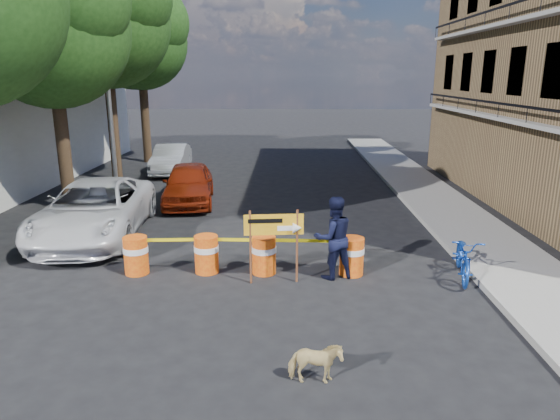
{
  "coord_description": "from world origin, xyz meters",
  "views": [
    {
      "loc": [
        0.74,
        -9.63,
        4.54
      ],
      "look_at": [
        0.56,
        2.31,
        1.3
      ],
      "focal_mm": 32.0,
      "sensor_mm": 36.0,
      "label": 1
    }
  ],
  "objects_px": {
    "suv_white": "(95,210)",
    "sedan_red": "(189,183)",
    "barrel_mid_right": "(264,254)",
    "barrel_far_left": "(136,254)",
    "bicycle": "(465,237)",
    "detour_sign": "(281,230)",
    "dog": "(315,363)",
    "barrel_mid_left": "(206,253)",
    "pedestrian": "(333,238)",
    "sedan_silver": "(171,159)",
    "barrel_far_right": "(352,255)"
  },
  "relations": [
    {
      "from": "barrel_far_left",
      "to": "bicycle",
      "type": "distance_m",
      "value": 7.62
    },
    {
      "from": "bicycle",
      "to": "sedan_red",
      "type": "bearing_deg",
      "value": 150.45
    },
    {
      "from": "barrel_far_left",
      "to": "pedestrian",
      "type": "relative_size",
      "value": 0.47
    },
    {
      "from": "barrel_far_left",
      "to": "suv_white",
      "type": "relative_size",
      "value": 0.16
    },
    {
      "from": "detour_sign",
      "to": "suv_white",
      "type": "relative_size",
      "value": 0.3
    },
    {
      "from": "barrel_far_right",
      "to": "bicycle",
      "type": "relative_size",
      "value": 0.46
    },
    {
      "from": "detour_sign",
      "to": "bicycle",
      "type": "xyz_separation_m",
      "value": [
        4.19,
        0.35,
        -0.25
      ]
    },
    {
      "from": "barrel_mid_right",
      "to": "sedan_red",
      "type": "distance_m",
      "value": 7.34
    },
    {
      "from": "detour_sign",
      "to": "barrel_far_right",
      "type": "bearing_deg",
      "value": 11.45
    },
    {
      "from": "barrel_far_left",
      "to": "sedan_silver",
      "type": "relative_size",
      "value": 0.22
    },
    {
      "from": "pedestrian",
      "to": "dog",
      "type": "distance_m",
      "value": 4.23
    },
    {
      "from": "barrel_mid_right",
      "to": "suv_white",
      "type": "xyz_separation_m",
      "value": [
        -5.0,
        2.72,
        0.32
      ]
    },
    {
      "from": "barrel_mid_left",
      "to": "dog",
      "type": "relative_size",
      "value": 1.11
    },
    {
      "from": "detour_sign",
      "to": "barrel_mid_left",
      "type": "bearing_deg",
      "value": 156.25
    },
    {
      "from": "detour_sign",
      "to": "sedan_silver",
      "type": "bearing_deg",
      "value": 107.12
    },
    {
      "from": "barrel_mid_left",
      "to": "barrel_far_right",
      "type": "relative_size",
      "value": 1.0
    },
    {
      "from": "barrel_far_left",
      "to": "dog",
      "type": "xyz_separation_m",
      "value": [
        3.98,
        -4.31,
        -0.13
      ]
    },
    {
      "from": "detour_sign",
      "to": "pedestrian",
      "type": "bearing_deg",
      "value": 9.45
    },
    {
      "from": "pedestrian",
      "to": "suv_white",
      "type": "xyz_separation_m",
      "value": [
        -6.6,
        2.95,
        -0.17
      ]
    },
    {
      "from": "suv_white",
      "to": "barrel_far_left",
      "type": "bearing_deg",
      "value": -59.12
    },
    {
      "from": "sedan_silver",
      "to": "sedan_red",
      "type": "bearing_deg",
      "value": -74.38
    },
    {
      "from": "detour_sign",
      "to": "sedan_red",
      "type": "xyz_separation_m",
      "value": [
        -3.46,
        7.21,
        -0.51
      ]
    },
    {
      "from": "detour_sign",
      "to": "sedan_silver",
      "type": "height_order",
      "value": "detour_sign"
    },
    {
      "from": "barrel_far_left",
      "to": "suv_white",
      "type": "height_order",
      "value": "suv_white"
    },
    {
      "from": "detour_sign",
      "to": "dog",
      "type": "height_order",
      "value": "detour_sign"
    },
    {
      "from": "barrel_mid_right",
      "to": "bicycle",
      "type": "relative_size",
      "value": 0.46
    },
    {
      "from": "detour_sign",
      "to": "sedan_silver",
      "type": "distance_m",
      "value": 14.09
    },
    {
      "from": "barrel_mid_left",
      "to": "detour_sign",
      "type": "bearing_deg",
      "value": -18.28
    },
    {
      "from": "sedan_red",
      "to": "suv_white",
      "type": "bearing_deg",
      "value": -123.29
    },
    {
      "from": "barrel_mid_left",
      "to": "barrel_far_right",
      "type": "distance_m",
      "value": 3.42
    },
    {
      "from": "bicycle",
      "to": "suv_white",
      "type": "relative_size",
      "value": 0.34
    },
    {
      "from": "dog",
      "to": "detour_sign",
      "type": "bearing_deg",
      "value": 7.87
    },
    {
      "from": "barrel_far_left",
      "to": "barrel_mid_right",
      "type": "height_order",
      "value": "same"
    },
    {
      "from": "barrel_far_right",
      "to": "bicycle",
      "type": "height_order",
      "value": "bicycle"
    },
    {
      "from": "barrel_mid_left",
      "to": "barrel_mid_right",
      "type": "height_order",
      "value": "same"
    },
    {
      "from": "suv_white",
      "to": "sedan_red",
      "type": "distance_m",
      "value": 4.4
    },
    {
      "from": "bicycle",
      "to": "dog",
      "type": "relative_size",
      "value": 2.41
    },
    {
      "from": "bicycle",
      "to": "barrel_far_left",
      "type": "bearing_deg",
      "value": -168.66
    },
    {
      "from": "barrel_mid_right",
      "to": "suv_white",
      "type": "relative_size",
      "value": 0.16
    },
    {
      "from": "barrel_far_left",
      "to": "barrel_mid_left",
      "type": "height_order",
      "value": "same"
    },
    {
      "from": "bicycle",
      "to": "sedan_red",
      "type": "distance_m",
      "value": 10.28
    },
    {
      "from": "barrel_far_left",
      "to": "barrel_far_right",
      "type": "xyz_separation_m",
      "value": [
        5.06,
        0.02,
        0.0
      ]
    },
    {
      "from": "bicycle",
      "to": "pedestrian",
      "type": "bearing_deg",
      "value": -167.01
    },
    {
      "from": "barrel_far_left",
      "to": "bicycle",
      "type": "bearing_deg",
      "value": -0.98
    },
    {
      "from": "dog",
      "to": "suv_white",
      "type": "distance_m",
      "value": 9.28
    },
    {
      "from": "barrel_far_left",
      "to": "bicycle",
      "type": "height_order",
      "value": "bicycle"
    },
    {
      "from": "bicycle",
      "to": "suv_white",
      "type": "xyz_separation_m",
      "value": [
        -9.6,
        2.91,
        -0.19
      ]
    },
    {
      "from": "pedestrian",
      "to": "suv_white",
      "type": "bearing_deg",
      "value": -41.59
    },
    {
      "from": "detour_sign",
      "to": "sedan_red",
      "type": "distance_m",
      "value": 8.02
    },
    {
      "from": "sedan_red",
      "to": "sedan_silver",
      "type": "height_order",
      "value": "sedan_red"
    }
  ]
}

